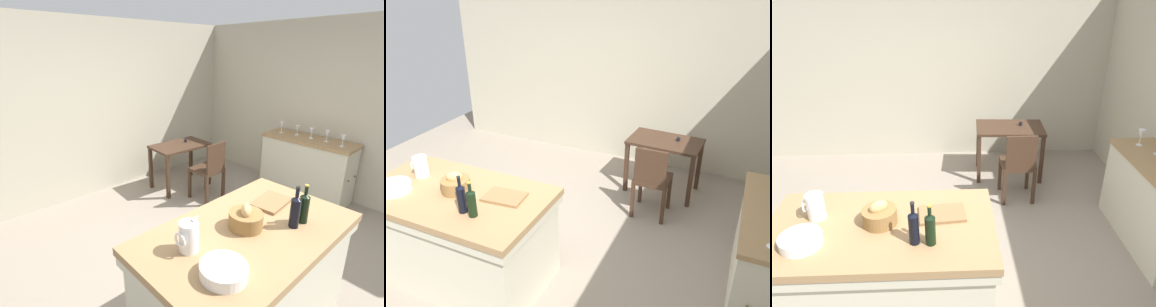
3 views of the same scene
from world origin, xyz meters
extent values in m
plane|color=gray|center=(0.00, 0.00, 0.00)|extent=(6.76, 6.76, 0.00)
cube|color=#B2AA93|center=(0.00, 2.60, 1.30)|extent=(5.32, 0.12, 2.60)
cube|color=#99754C|center=(-0.31, -0.56, 0.88)|extent=(1.68, 0.96, 0.06)
cube|color=beige|center=(-0.31, -0.56, 0.81)|extent=(1.66, 0.94, 0.08)
cube|color=beige|center=(-0.31, -0.56, 0.42)|extent=(1.60, 0.88, 0.85)
cube|color=beige|center=(2.26, 0.28, 0.43)|extent=(0.49, 1.30, 0.86)
cube|color=#3D281C|center=(1.03, 1.81, 0.70)|extent=(0.93, 0.61, 0.04)
cube|color=#3D281C|center=(0.60, 1.59, 0.34)|extent=(0.05, 0.05, 0.69)
cube|color=#3D281C|center=(1.42, 1.54, 0.34)|extent=(0.05, 0.05, 0.69)
cube|color=#3D281C|center=(0.63, 2.08, 0.34)|extent=(0.05, 0.05, 0.69)
cube|color=#3D281C|center=(1.45, 2.03, 0.34)|extent=(0.05, 0.05, 0.69)
cylinder|color=black|center=(1.18, 1.85, 0.75)|extent=(0.04, 0.04, 0.05)
cube|color=#3D281C|center=(1.04, 1.21, 0.47)|extent=(0.41, 0.41, 0.04)
cube|color=#3D281C|center=(1.04, 1.03, 0.70)|extent=(0.36, 0.04, 0.42)
cube|color=#3D281C|center=(1.21, 1.39, 0.22)|extent=(0.04, 0.04, 0.45)
cube|color=#3D281C|center=(0.85, 1.39, 0.22)|extent=(0.04, 0.04, 0.45)
cube|color=#3D281C|center=(1.22, 1.03, 0.22)|extent=(0.04, 0.04, 0.45)
cube|color=#3D281C|center=(0.86, 1.03, 0.22)|extent=(0.04, 0.04, 0.45)
cylinder|color=white|center=(-0.79, -0.44, 1.01)|extent=(0.13, 0.13, 0.20)
cone|color=white|center=(-0.74, -0.44, 1.12)|extent=(0.07, 0.04, 0.06)
torus|color=white|center=(-0.87, -0.44, 1.02)|extent=(0.02, 0.10, 0.10)
cylinder|color=white|center=(-0.81, -0.75, 0.95)|extent=(0.28, 0.28, 0.08)
cylinder|color=olive|center=(-0.32, -0.52, 0.97)|extent=(0.25, 0.25, 0.12)
ellipsoid|color=tan|center=(-0.32, -0.52, 1.05)|extent=(0.16, 0.14, 0.10)
cube|color=olive|center=(0.14, -0.45, 0.92)|extent=(0.37, 0.27, 0.02)
cylinder|color=black|center=(0.06, -0.77, 1.01)|extent=(0.07, 0.07, 0.21)
cone|color=black|center=(0.06, -0.77, 1.13)|extent=(0.07, 0.07, 0.02)
cylinder|color=black|center=(0.06, -0.77, 1.18)|extent=(0.03, 0.03, 0.07)
cylinder|color=#B29933|center=(0.06, -0.77, 1.21)|extent=(0.03, 0.03, 0.01)
cylinder|color=black|center=(-0.05, -0.76, 1.02)|extent=(0.07, 0.07, 0.22)
cone|color=black|center=(-0.05, -0.76, 1.14)|extent=(0.07, 0.07, 0.03)
cylinder|color=black|center=(-0.05, -0.76, 1.19)|extent=(0.03, 0.03, 0.08)
cylinder|color=black|center=(-0.05, -0.76, 1.23)|extent=(0.03, 0.03, 0.01)
cylinder|color=white|center=(2.24, 0.74, 0.91)|extent=(0.06, 0.06, 0.00)
cylinder|color=white|center=(2.24, 0.74, 0.95)|extent=(0.01, 0.01, 0.07)
cone|color=white|center=(2.24, 0.74, 1.04)|extent=(0.07, 0.07, 0.10)
camera|label=1|loc=(-1.85, -1.63, 2.13)|focal=27.38mm
camera|label=2|loc=(1.87, -2.73, 2.66)|focal=35.94mm
camera|label=3|loc=(0.19, -2.75, 2.54)|focal=34.31mm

